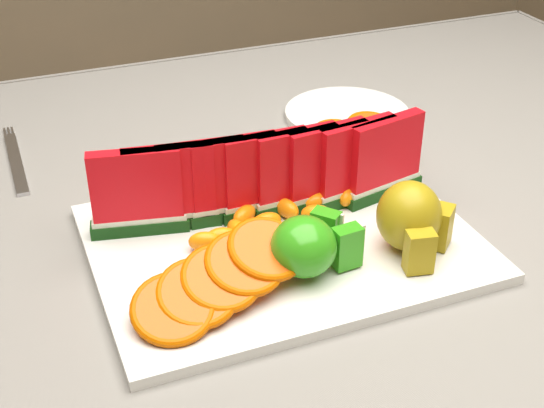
# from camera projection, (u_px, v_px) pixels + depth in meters

# --- Properties ---
(table) EXTENTS (1.40, 0.90, 0.75)m
(table) POSITION_uv_depth(u_px,v_px,m) (255.00, 284.00, 0.93)
(table) COLOR #4D371E
(table) RESTS_ON ground
(tablecloth) EXTENTS (1.53, 1.03, 0.20)m
(tablecloth) POSITION_uv_depth(u_px,v_px,m) (254.00, 242.00, 0.90)
(tablecloth) COLOR slate
(tablecloth) RESTS_ON table
(platter) EXTENTS (0.40, 0.30, 0.01)m
(platter) POSITION_uv_depth(u_px,v_px,m) (283.00, 243.00, 0.81)
(platter) COLOR silver
(platter) RESTS_ON tablecloth
(apple_cluster) EXTENTS (0.11, 0.09, 0.06)m
(apple_cluster) POSITION_uv_depth(u_px,v_px,m) (309.00, 245.00, 0.74)
(apple_cluster) COLOR #2B831C
(apple_cluster) RESTS_ON platter
(pear_cluster) EXTENTS (0.09, 0.09, 0.08)m
(pear_cluster) POSITION_uv_depth(u_px,v_px,m) (412.00, 219.00, 0.77)
(pear_cluster) COLOR #B27C16
(pear_cluster) RESTS_ON platter
(side_plate) EXTENTS (0.23, 0.23, 0.01)m
(side_plate) POSITION_uv_depth(u_px,v_px,m) (347.00, 114.00, 1.09)
(side_plate) COLOR silver
(side_plate) RESTS_ON tablecloth
(fork) EXTENTS (0.02, 0.20, 0.00)m
(fork) POSITION_uv_depth(u_px,v_px,m) (15.00, 160.00, 0.98)
(fork) COLOR silver
(fork) RESTS_ON tablecloth
(watermelon_row) EXTENTS (0.39, 0.07, 0.10)m
(watermelon_row) POSITION_uv_depth(u_px,v_px,m) (266.00, 177.00, 0.83)
(watermelon_row) COLOR #13410F
(watermelon_row) RESTS_ON platter
(orange_fan_front) EXTENTS (0.20, 0.13, 0.05)m
(orange_fan_front) POSITION_uv_depth(u_px,v_px,m) (222.00, 278.00, 0.71)
(orange_fan_front) COLOR red
(orange_fan_front) RESTS_ON platter
(orange_fan_back) EXTENTS (0.39, 0.11, 0.05)m
(orange_fan_back) POSITION_uv_depth(u_px,v_px,m) (271.00, 158.00, 0.91)
(orange_fan_back) COLOR red
(orange_fan_back) RESTS_ON platter
(tangerine_segments) EXTENTS (0.22, 0.06, 0.02)m
(tangerine_segments) POSITION_uv_depth(u_px,v_px,m) (281.00, 216.00, 0.82)
(tangerine_segments) COLOR #CE4514
(tangerine_segments) RESTS_ON platter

